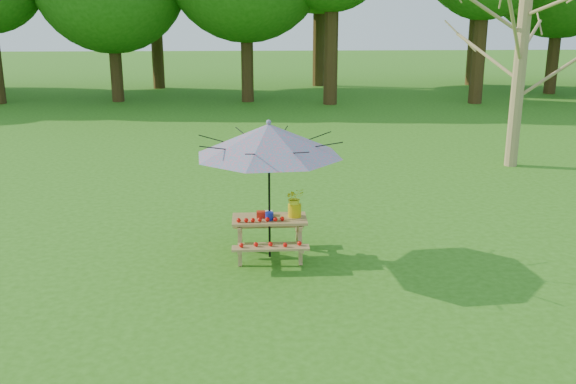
{
  "coord_description": "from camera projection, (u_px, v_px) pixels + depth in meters",
  "views": [
    {
      "loc": [
        0.66,
        -6.77,
        3.89
      ],
      "look_at": [
        1.2,
        3.07,
        1.1
      ],
      "focal_mm": 40.0,
      "sensor_mm": 36.0,
      "label": 1
    }
  ],
  "objects": [
    {
      "name": "patio_umbrella",
      "position": [
        269.0,
        140.0,
        9.99
      ],
      "size": [
        2.97,
        2.97,
        2.27
      ],
      "color": "black",
      "rests_on": "ground"
    },
    {
      "name": "flower_bucket",
      "position": [
        295.0,
        202.0,
        10.33
      ],
      "size": [
        0.36,
        0.33,
        0.48
      ],
      "color": "#DAB40B",
      "rests_on": "picnic_table"
    },
    {
      "name": "ground",
      "position": [
        200.0,
        354.0,
        7.53
      ],
      "size": [
        120.0,
        120.0,
        0.0
      ],
      "primitive_type": "plane",
      "color": "#2E6914",
      "rests_on": "ground"
    },
    {
      "name": "picnic_table",
      "position": [
        270.0,
        238.0,
        10.43
      ],
      "size": [
        1.2,
        1.32,
        0.67
      ],
      "color": "#A5754A",
      "rests_on": "ground"
    },
    {
      "name": "produce_bins",
      "position": [
        266.0,
        215.0,
        10.32
      ],
      "size": [
        0.27,
        0.38,
        0.13
      ],
      "color": "red",
      "rests_on": "picnic_table"
    },
    {
      "name": "tomatoes_row",
      "position": [
        260.0,
        219.0,
        10.15
      ],
      "size": [
        0.77,
        0.13,
        0.07
      ],
      "primitive_type": null,
      "color": "red",
      "rests_on": "picnic_table"
    }
  ]
}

